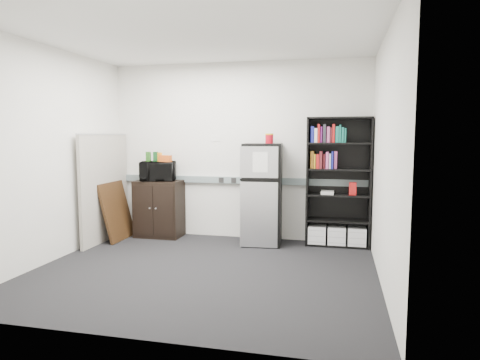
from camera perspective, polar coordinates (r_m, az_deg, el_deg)
The scene contains 18 objects.
floor at distance 5.18m, azimuth -4.89°, elevation -11.96°, with size 4.00×4.00×0.00m, color black.
wall_back at distance 6.62m, azimuth -0.31°, elevation 3.87°, with size 4.00×0.02×2.70m, color silver.
wall_right at distance 4.72m, azimuth 18.77°, elevation 2.69°, with size 0.02×3.50×2.70m, color silver.
wall_left at distance 5.87m, azimuth -23.95°, elevation 3.08°, with size 0.02×3.50×2.70m, color silver.
ceiling at distance 5.05m, azimuth -5.18°, elevation 18.60°, with size 4.00×3.50×0.02m, color white.
electrical_raceway at distance 6.62m, azimuth -0.37°, elevation -0.04°, with size 3.92×0.05×0.10m, color slate.
wall_note at distance 6.70m, azimuth -3.25°, elevation 5.59°, with size 0.14×0.00×0.10m, color white.
bookshelf at distance 6.29m, azimuth 12.97°, elevation -0.39°, with size 0.90×0.34×1.85m.
cubicle_partition at distance 6.76m, azimuth -17.57°, elevation -0.95°, with size 0.06×1.30×1.62m.
cabinet at distance 6.87m, azimuth -10.73°, elevation -3.76°, with size 0.71×0.47×0.89m.
microwave at distance 6.78m, azimuth -10.88°, elevation 1.17°, with size 0.54×0.36×0.30m, color black.
snack_box_a at distance 6.87m, azimuth -12.12°, elevation 3.07°, with size 0.07×0.05×0.15m, color #245819.
snack_box_b at distance 6.82m, azimuth -11.18°, elevation 3.07°, with size 0.07×0.05×0.15m, color #0D3B15.
snack_box_c at distance 6.79m, azimuth -10.70°, elevation 3.03°, with size 0.07×0.05×0.14m, color orange.
snack_bag at distance 6.70m, azimuth -9.94°, elevation 2.83°, with size 0.18×0.10×0.10m, color #CF4F14.
refrigerator at distance 6.26m, azimuth 2.99°, elevation -1.89°, with size 0.60×0.63×1.48m.
coffee_can at distance 6.32m, azimuth 3.93°, elevation 5.64°, with size 0.12×0.12×0.16m.
framed_poster at distance 6.82m, azimuth -16.12°, elevation -3.92°, with size 0.26×0.70×0.88m.
Camera 1 is at (1.53, -4.69, 1.60)m, focal length 32.00 mm.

